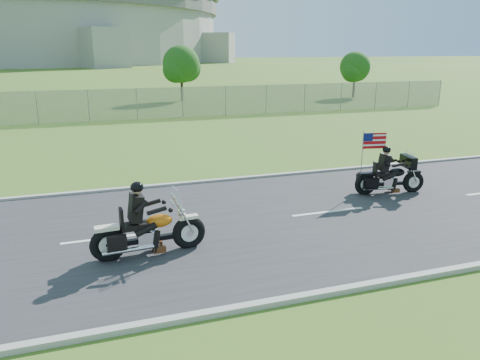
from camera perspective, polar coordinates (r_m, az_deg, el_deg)
name	(u,v)px	position (r m, az deg, el deg)	size (l,w,h in m)	color
ground	(189,230)	(12.12, -6.24, -6.08)	(420.00, 420.00, 0.00)	#365B1C
road	(189,229)	(12.11, -6.24, -5.99)	(120.00, 8.00, 0.04)	#28282B
curb_north	(163,186)	(15.87, -9.39, -0.68)	(120.00, 0.18, 0.12)	#9E9B93
curb_south	(238,309)	(8.58, -0.21, -15.44)	(120.00, 0.18, 0.12)	#9E9B93
fence	(37,107)	(31.33, -23.51, 8.11)	(60.00, 0.03, 2.00)	gray
stadium	(20,14)	(182.22, -25.26, 17.88)	(140.40, 140.40, 29.20)	#A3A099
tree_fence_near	(182,66)	(41.92, -7.14, 13.61)	(3.52, 3.28, 4.75)	#382316
tree_fence_far	(355,69)	(46.04, 13.86, 13.06)	(3.08, 2.87, 4.20)	#382316
motorcycle_lead	(147,232)	(10.64, -11.21, -6.27)	(2.61, 0.74, 1.76)	black
motorcycle_follow	(390,178)	(15.53, 17.78, 0.26)	(2.32, 0.89, 1.94)	black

